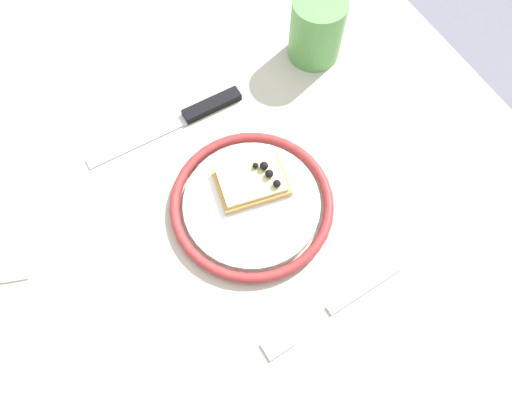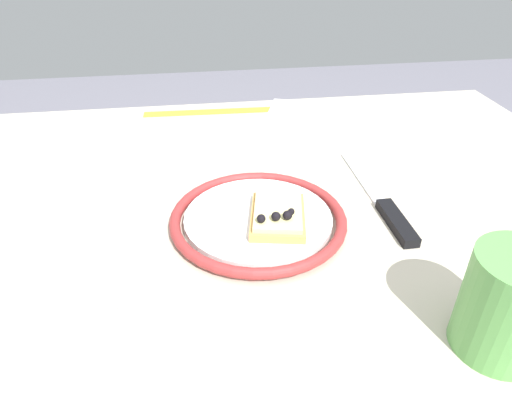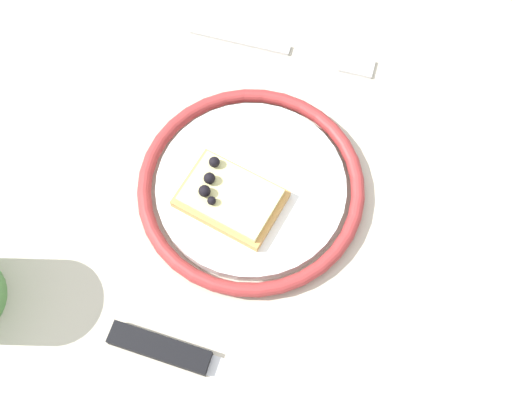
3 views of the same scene
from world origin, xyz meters
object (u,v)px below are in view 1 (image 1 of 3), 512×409
Objects in this scene: knife at (192,115)px; dining_table at (241,221)px; cup at (317,29)px; plate at (252,203)px; pizza_slice_near at (252,181)px; fork at (333,308)px.

dining_table is at bearing 179.41° from knife.
dining_table is 0.31m from cup.
plate is 0.28m from cup.
pizza_slice_near reaches higher than knife.
fork is (-0.19, -0.01, -0.02)m from pizza_slice_near.
knife is (0.17, 0.01, -0.00)m from plate.
plate is 2.11× the size of pizza_slice_near.
dining_table is 4.26× the size of knife.
pizza_slice_near reaches higher than plate.
cup is at bearing -49.13° from plate.
fork is (-0.34, -0.03, -0.00)m from knife.
dining_table is at bearing 126.29° from cup.
plate is (-0.02, -0.01, 0.10)m from dining_table.
pizza_slice_near is at bearing -172.27° from knife.
knife is at bearing 2.14° from plate.
knife is 2.45× the size of cup.
cup is at bearing -28.67° from fork.
plate is 0.17m from fork.
fork is at bearing -173.22° from plate.
pizza_slice_near reaches higher than dining_table.
cup is at bearing -86.00° from knife.
dining_table is 0.10m from plate.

